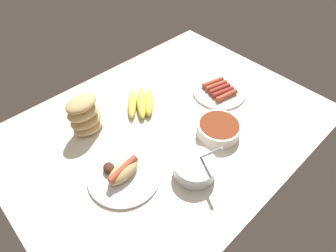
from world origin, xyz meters
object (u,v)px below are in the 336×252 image
object	(u,v)px
bowl_coleslaw	(195,167)
banana_bunch	(141,103)
bowl_chili	(219,128)
plate_hotdog_assembled	(123,174)
bread_stack	(85,116)
plate_sausages	(219,91)

from	to	relation	value
bowl_coleslaw	banana_bunch	bearing A→B (deg)	77.99
bowl_chili	banana_bunch	xyz separation A→B (cm)	(-11.46, 31.09, -0.84)
plate_hotdog_assembled	banana_bunch	bearing A→B (deg)	40.69
bowl_chili	plate_hotdog_assembled	world-z (taller)	plate_hotdog_assembled
bowl_chili	banana_bunch	distance (cm)	33.15
banana_bunch	bread_stack	bearing A→B (deg)	169.96
plate_sausages	bread_stack	size ratio (longest dim) A/B	1.58
plate_hotdog_assembled	bowl_chili	bearing A→B (deg)	-13.34
plate_hotdog_assembled	banana_bunch	distance (cm)	34.11
bowl_chili	banana_bunch	size ratio (longest dim) A/B	0.87
plate_sausages	banana_bunch	distance (cm)	34.12
bread_stack	banana_bunch	world-z (taller)	bread_stack
plate_sausages	plate_hotdog_assembled	size ratio (longest dim) A/B	0.95
bread_stack	bowl_chili	xyz separation A→B (cm)	(34.11, -35.10, -4.53)
plate_hotdog_assembled	bowl_coleslaw	xyz separation A→B (cm)	(17.96, -14.90, 1.40)
plate_sausages	banana_bunch	world-z (taller)	banana_bunch
plate_hotdog_assembled	banana_bunch	size ratio (longest dim) A/B	1.29
plate_sausages	bowl_coleslaw	xyz separation A→B (cm)	(-37.91, -20.93, 2.05)
bread_stack	plate_hotdog_assembled	size ratio (longest dim) A/B	0.60
plate_sausages	bowl_coleslaw	world-z (taller)	bowl_coleslaw
plate_sausages	bowl_coleslaw	distance (cm)	43.35
plate_hotdog_assembled	plate_sausages	bearing A→B (deg)	6.16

